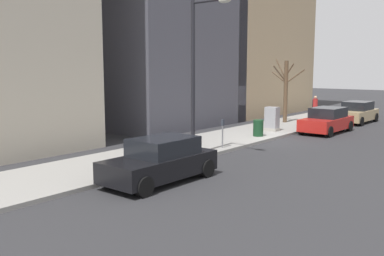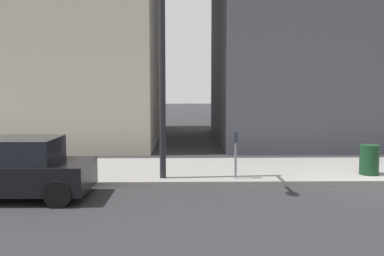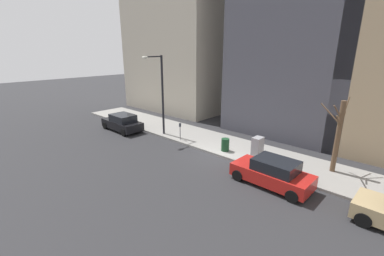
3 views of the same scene
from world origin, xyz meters
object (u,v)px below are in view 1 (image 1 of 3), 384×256
parked_car_black (161,161)px  trash_bin (258,128)px  parking_meter (223,130)px  utility_box (272,119)px  streetlamp (198,65)px  pedestrian_near_meter (315,105)px  bare_tree (286,89)px  parked_car_red (327,121)px  parked_car_tan (357,113)px

parked_car_black → trash_bin: parked_car_black is taller
parking_meter → utility_box: size_ratio=0.94×
streetlamp → pedestrian_near_meter: size_ratio=3.92×
bare_tree → trash_bin: bearing=104.6°
parked_car_red → streetlamp: (1.45, 10.74, 3.28)m
parking_meter → bare_tree: bare_tree is taller
parking_meter → bare_tree: bearing=-78.5°
parked_car_black → parking_meter: parked_car_black is taller
parked_car_black → streetlamp: (1.37, -3.79, 3.28)m
parked_car_black → parking_meter: (1.54, -5.88, 0.24)m
parked_car_red → parked_car_tan: bearing=-87.2°
parked_car_tan → parked_car_red: size_ratio=1.00×
parked_car_red → parking_meter: 8.80m
parked_car_black → parked_car_tan: bearing=-89.3°
bare_tree → trash_bin: (-1.70, 6.54, -1.82)m
bare_tree → parking_meter: bearing=101.5°
parked_car_tan → utility_box: size_ratio=2.96×
parked_car_red → pedestrian_near_meter: 6.65m
parking_meter → trash_bin: parking_meter is taller
parked_car_tan → streetlamp: bearing=86.7°
utility_box → bare_tree: bare_tree is taller
parking_meter → bare_tree: (2.15, -10.62, 1.44)m
parked_car_red → parked_car_black: (0.08, 14.53, 0.00)m
streetlamp → bare_tree: (2.32, -12.72, -1.60)m
parking_meter → streetlamp: (-0.17, 2.10, 3.04)m
parked_car_tan → bare_tree: size_ratio=0.97×
utility_box → trash_bin: bearing=99.9°
parked_car_red → bare_tree: (3.77, -1.98, 1.68)m
utility_box → bare_tree: size_ratio=0.33×
parked_car_black → trash_bin: 10.16m
parking_meter → parked_car_black: bearing=104.6°
bare_tree → pedestrian_near_meter: bare_tree is taller
parked_car_tan → utility_box: bearing=75.5°
utility_box → trash_bin: size_ratio=1.59×
parking_meter → parked_car_tan: bearing=-95.7°
parked_car_red → trash_bin: (2.07, 4.56, -0.14)m
parked_car_black → trash_bin: size_ratio=4.68×
parking_meter → utility_box: (0.85, -6.37, -0.13)m
utility_box → bare_tree: 4.72m
utility_box → parked_car_red: bearing=-137.3°
pedestrian_near_meter → parked_car_red: bearing=-57.5°
trash_bin → bare_tree: bearing=-75.4°
parked_car_black → utility_box: 12.48m
parked_car_tan → parked_car_red: (-0.16, 5.97, 0.00)m
parked_car_red → parking_meter: (1.62, 8.64, 0.24)m
bare_tree → pedestrian_near_meter: bearing=-98.2°
parked_car_tan → bare_tree: 5.64m
utility_box → pedestrian_near_meter: size_ratio=0.86×
utility_box → pedestrian_near_meter: pedestrian_near_meter is taller
streetlamp → trash_bin: (0.62, -6.18, -3.42)m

